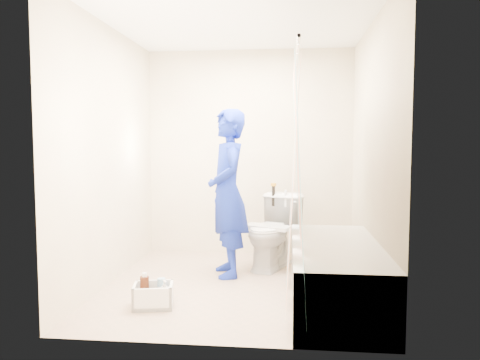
# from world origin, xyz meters

# --- Properties ---
(floor) EXTENTS (2.60, 2.60, 0.00)m
(floor) POSITION_xyz_m (0.00, 0.00, 0.00)
(floor) COLOR gray
(floor) RESTS_ON ground
(ceiling) EXTENTS (2.40, 2.60, 0.02)m
(ceiling) POSITION_xyz_m (0.00, 0.00, 2.40)
(ceiling) COLOR white
(ceiling) RESTS_ON wall_back
(wall_back) EXTENTS (2.40, 0.02, 2.40)m
(wall_back) POSITION_xyz_m (0.00, 1.30, 1.20)
(wall_back) COLOR beige
(wall_back) RESTS_ON ground
(wall_front) EXTENTS (2.40, 0.02, 2.40)m
(wall_front) POSITION_xyz_m (0.00, -1.30, 1.20)
(wall_front) COLOR beige
(wall_front) RESTS_ON ground
(wall_left) EXTENTS (0.02, 2.60, 2.40)m
(wall_left) POSITION_xyz_m (-1.20, 0.00, 1.20)
(wall_left) COLOR beige
(wall_left) RESTS_ON ground
(wall_right) EXTENTS (0.02, 2.60, 2.40)m
(wall_right) POSITION_xyz_m (1.20, 0.00, 1.20)
(wall_right) COLOR beige
(wall_right) RESTS_ON ground
(bathtub) EXTENTS (0.70, 1.75, 0.50)m
(bathtub) POSITION_xyz_m (0.85, -0.43, 0.27)
(bathtub) COLOR white
(bathtub) RESTS_ON ground
(curtain_rod) EXTENTS (0.02, 1.90, 0.02)m
(curtain_rod) POSITION_xyz_m (0.52, -0.43, 1.95)
(curtain_rod) COLOR silver
(curtain_rod) RESTS_ON wall_back
(shower_curtain) EXTENTS (0.06, 1.75, 1.80)m
(shower_curtain) POSITION_xyz_m (0.52, -0.43, 1.02)
(shower_curtain) COLOR white
(shower_curtain) RESTS_ON curtain_rod
(toilet) EXTENTS (0.68, 0.86, 0.77)m
(toilet) POSITION_xyz_m (0.30, 0.67, 0.39)
(toilet) COLOR white
(toilet) RESTS_ON ground
(tank_lid) EXTENTS (0.51, 0.36, 0.04)m
(tank_lid) POSITION_xyz_m (0.25, 0.56, 0.45)
(tank_lid) COLOR silver
(tank_lid) RESTS_ON toilet
(tank_internals) EXTENTS (0.18, 0.10, 0.25)m
(tank_internals) POSITION_xyz_m (0.33, 0.88, 0.76)
(tank_internals) COLOR black
(tank_internals) RESTS_ON toilet
(plumber) EXTENTS (0.56, 0.69, 1.65)m
(plumber) POSITION_xyz_m (-0.13, 0.34, 0.82)
(plumber) COLOR #0D0D89
(plumber) RESTS_ON ground
(cleaning_caddy) EXTENTS (0.35, 0.30, 0.24)m
(cleaning_caddy) POSITION_xyz_m (-0.60, -0.64, 0.09)
(cleaning_caddy) COLOR white
(cleaning_caddy) RESTS_ON ground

